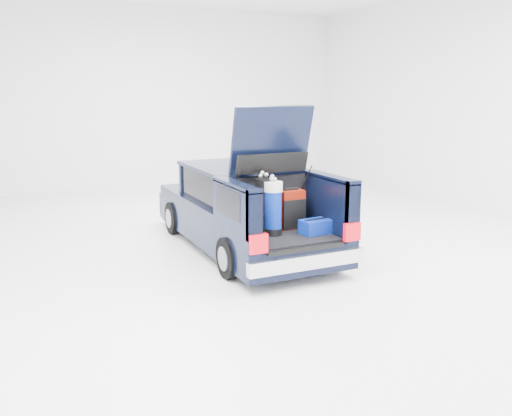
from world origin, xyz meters
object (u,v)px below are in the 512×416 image
blue_duffel (315,227)px  blue_golf_bag (273,208)px  black_golf_bag (263,205)px  car (241,209)px  red_suitcase (291,209)px

blue_duffel → blue_golf_bag: bearing=155.8°
black_golf_bag → blue_duffel: bearing=-35.7°
black_golf_bag → blue_duffel: (0.68, -0.37, -0.31)m
car → black_golf_bag: bearing=-99.6°
red_suitcase → blue_duffel: red_suitcase is taller
blue_golf_bag → red_suitcase: bearing=50.9°
car → blue_golf_bag: size_ratio=5.17×
blue_golf_bag → blue_duffel: size_ratio=1.93×
red_suitcase → black_golf_bag: 0.53m
blue_golf_bag → black_golf_bag: bearing=136.0°
blue_golf_bag → blue_duffel: 0.71m
car → blue_golf_bag: bearing=-95.7°
black_golf_bag → blue_duffel: 0.84m
car → blue_duffel: (0.45, -1.73, 0.03)m
car → blue_golf_bag: 1.57m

